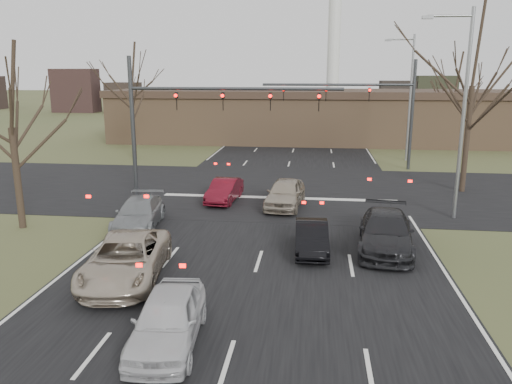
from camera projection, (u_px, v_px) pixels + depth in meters
ground at (248, 295)px, 16.28m from camera, size 360.00×360.00×0.00m
road_main at (302, 121)px, 74.19m from camera, size 14.00×300.00×0.02m
road_cross at (281, 190)px, 30.75m from camera, size 200.00×14.00×0.02m
building at (316, 116)px, 52.10m from camera, size 42.40×10.40×5.30m
mast_arm_near at (187, 109)px, 28.25m from camera, size 12.12×0.24×8.00m
mast_arm_far at (373, 101)px, 36.59m from camera, size 11.12×0.24×8.00m
streetlight_right_near at (461, 105)px, 23.60m from camera, size 2.34×0.25×10.00m
streetlight_right_far at (408, 92)px, 39.95m from camera, size 2.34×0.25×10.00m
tree_right_near at (477, 40)px, 28.36m from camera, size 6.90×6.90×11.50m
tree_left_near at (7, 85)px, 21.87m from camera, size 5.10×5.10×8.50m
tree_left_far at (130, 69)px, 40.20m from camera, size 5.70×5.70×9.50m
tree_right_far at (457, 74)px, 46.70m from camera, size 5.40×5.40×9.00m
car_silver_suv at (126, 259)px, 17.38m from camera, size 3.18×5.69×1.50m
car_white_sedan at (168, 319)px, 13.23m from camera, size 2.02×4.32×1.43m
car_black_hatch at (311, 237)px, 20.11m from camera, size 1.45×3.77×1.23m
car_charcoal_sedan at (386, 232)px, 20.30m from camera, size 2.68×5.43×1.52m
car_grey_ahead at (139, 214)px, 23.22m from camera, size 2.47×4.88×1.36m
car_red_ahead at (224, 190)px, 27.98m from camera, size 1.66×3.93×1.26m
car_silver_ahead at (285, 193)px, 26.78m from camera, size 2.26×4.62×1.52m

